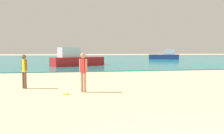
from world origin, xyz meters
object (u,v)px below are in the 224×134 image
at_px(person_standing, 83,70).
at_px(frisbee, 66,94).
at_px(boat_near, 76,59).
at_px(boat_far, 165,56).
at_px(person_distant, 24,69).

xyz_separation_m(person_standing, frisbee, (-0.67, -0.32, -0.87)).
bearing_deg(frisbee, boat_near, 88.24).
bearing_deg(boat_near, frisbee, -119.02).
bearing_deg(boat_far, person_standing, 88.81).
distance_m(frisbee, person_distant, 2.56).
distance_m(person_standing, boat_far, 33.96).
bearing_deg(boat_near, person_standing, -116.47).
height_order(person_distant, boat_far, boat_far).
relative_size(frisbee, person_distant, 0.16).
bearing_deg(frisbee, person_standing, 25.46).
height_order(frisbee, boat_near, boat_near).
relative_size(person_standing, person_distant, 1.05).
bearing_deg(person_distant, boat_far, -85.13).
bearing_deg(boat_far, frisbee, 88.09).
distance_m(frisbee, boat_near, 15.13).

